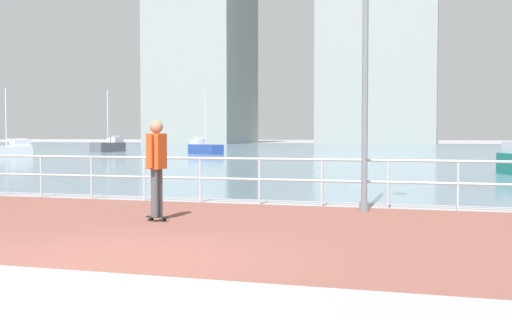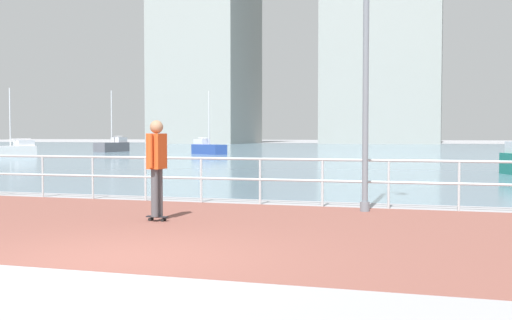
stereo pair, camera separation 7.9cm
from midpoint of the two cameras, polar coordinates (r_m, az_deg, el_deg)
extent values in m
plane|color=#9E9EA3|center=(47.16, 11.98, 0.43)|extent=(220.00, 220.00, 0.00)
cube|color=brown|center=(10.73, -4.79, -6.02)|extent=(28.00, 7.09, 0.01)
cube|color=slate|center=(58.58, 12.91, 0.79)|extent=(180.00, 88.00, 0.00)
cylinder|color=#B2BCC1|center=(16.48, -18.52, -1.44)|extent=(0.05, 0.05, 1.01)
cylinder|color=#B2BCC1|center=(15.71, -14.35, -1.58)|extent=(0.05, 0.05, 1.01)
cylinder|color=#B2BCC1|center=(15.04, -9.77, -1.71)|extent=(0.05, 0.05, 1.01)
cylinder|color=#B2BCC1|center=(14.47, -4.80, -1.84)|extent=(0.05, 0.05, 1.01)
cylinder|color=#B2BCC1|center=(14.02, 0.53, -1.97)|extent=(0.05, 0.05, 1.01)
cylinder|color=#B2BCC1|center=(13.70, 6.17, -2.09)|extent=(0.05, 0.05, 1.01)
cylinder|color=#B2BCC1|center=(13.51, 12.02, -2.19)|extent=(0.05, 0.05, 1.01)
cylinder|color=#B2BCC1|center=(13.47, 17.97, -2.27)|extent=(0.05, 0.05, 1.01)
cylinder|color=#B2BCC1|center=(13.99, 0.53, 0.10)|extent=(25.20, 0.06, 0.06)
cylinder|color=#B2BCC1|center=(14.02, 0.53, -1.77)|extent=(25.20, 0.06, 0.06)
cylinder|color=slate|center=(13.00, 9.94, -4.15)|extent=(0.19, 0.19, 0.20)
cylinder|color=slate|center=(12.95, 10.02, 6.83)|extent=(0.12, 0.12, 5.17)
cylinder|color=black|center=(11.52, -8.04, -5.33)|extent=(0.06, 0.03, 0.06)
cylinder|color=black|center=(11.45, -8.23, -5.38)|extent=(0.06, 0.03, 0.06)
cylinder|color=black|center=(11.64, -9.16, -5.26)|extent=(0.06, 0.03, 0.06)
cylinder|color=black|center=(11.57, -9.35, -5.30)|extent=(0.06, 0.03, 0.06)
cube|color=black|center=(11.54, -8.70, -5.07)|extent=(0.41, 0.13, 0.02)
cylinder|color=#4C4C51|center=(11.56, -8.52, -2.88)|extent=(0.14, 0.14, 0.85)
cylinder|color=#4C4C51|center=(11.42, -8.91, -2.95)|extent=(0.14, 0.14, 0.85)
cube|color=#D84C1E|center=(11.44, -8.74, 0.79)|extent=(0.26, 0.35, 0.63)
cylinder|color=#D84C1E|center=(11.64, -8.19, 0.90)|extent=(0.10, 0.10, 0.60)
cylinder|color=#D84C1E|center=(11.24, -9.30, 0.84)|extent=(0.10, 0.10, 0.60)
sphere|color=#A37A5B|center=(11.44, -8.75, 2.97)|extent=(0.24, 0.24, 0.24)
cube|color=white|center=(46.79, -21.19, 0.74)|extent=(2.41, 3.48, 0.72)
cube|color=silver|center=(47.24, -20.10, 1.45)|extent=(1.18, 1.41, 0.40)
cylinder|color=silver|center=(46.79, -21.23, 3.63)|extent=(0.08, 0.08, 4.00)
cylinder|color=silver|center=(47.11, -20.39, 1.79)|extent=(0.72, 1.39, 0.06)
cube|color=#284799|center=(48.74, -4.22, 0.97)|extent=(3.41, 2.92, 0.74)
cube|color=silver|center=(49.60, -4.86, 1.66)|extent=(1.45, 1.34, 0.41)
cylinder|color=silver|center=(48.74, -4.23, 3.82)|extent=(0.08, 0.08, 4.12)
cylinder|color=silver|center=(49.37, -4.69, 1.99)|extent=(1.29, 0.98, 0.07)
cube|color=#595960|center=(56.34, -12.82, 1.14)|extent=(1.47, 3.85, 0.81)
cube|color=silver|center=(57.27, -12.19, 1.79)|extent=(0.92, 1.42, 0.45)
cylinder|color=silver|center=(56.35, -12.84, 3.83)|extent=(0.09, 0.09, 4.49)
cylinder|color=silver|center=(57.02, -12.36, 2.11)|extent=(0.21, 1.70, 0.07)
cube|color=#939993|center=(105.27, 11.48, 12.32)|extent=(17.92, 17.07, 39.63)
cube|color=#939993|center=(106.27, -4.45, 10.97)|extent=(14.14, 16.95, 34.90)
camera|label=1|loc=(0.04, -89.80, 0.01)|focal=44.43mm
camera|label=2|loc=(0.04, 90.20, -0.01)|focal=44.43mm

